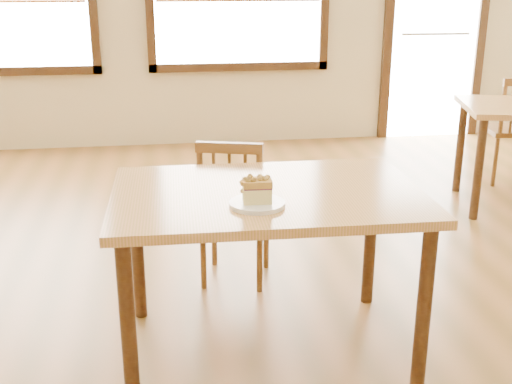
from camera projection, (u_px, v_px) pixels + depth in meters
The scene contains 6 objects.
ground at pixel (285, 367), 2.77m from camera, with size 8.00×8.00×0.00m, color brown.
entry_door at pixel (436, 19), 6.44m from camera, with size 1.08×0.06×2.29m.
cafe_table_main at pixel (267, 211), 2.71m from camera, with size 1.31×0.89×0.75m.
cafe_chair_main at pixel (234, 209), 3.43m from camera, with size 0.46×0.46×0.83m.
plate at pixel (257, 204), 2.50m from camera, with size 0.22×0.22×0.02m.
cake_slice at pixel (257, 189), 2.48m from camera, with size 0.13×0.09×0.11m.
Camera 1 is at (-0.47, -2.34, 1.60)m, focal length 45.00 mm.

